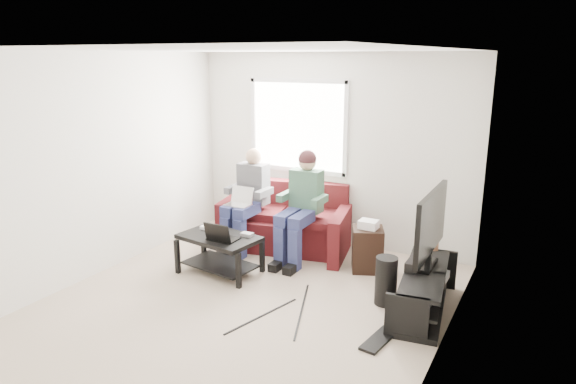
{
  "coord_description": "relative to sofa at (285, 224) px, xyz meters",
  "views": [
    {
      "loc": [
        2.75,
        -4.1,
        2.55
      ],
      "look_at": [
        0.22,
        0.6,
        1.13
      ],
      "focal_mm": 32.0,
      "sensor_mm": 36.0,
      "label": 1
    }
  ],
  "objects": [
    {
      "name": "wall_front",
      "position": [
        0.45,
        -4.02,
        0.98
      ],
      "size": [
        4.5,
        0.0,
        4.5
      ],
      "primitive_type": "plane",
      "rotation": [
        -1.57,
        0.0,
        0.0
      ],
      "color": "silver",
      "rests_on": "floor"
    },
    {
      "name": "wall_right",
      "position": [
        2.45,
        -1.77,
        0.98
      ],
      "size": [
        0.0,
        4.5,
        4.5
      ],
      "primitive_type": "plane",
      "rotation": [
        1.57,
        0.0,
        -1.57
      ],
      "color": "silver",
      "rests_on": "floor"
    },
    {
      "name": "sofa",
      "position": [
        0.0,
        0.0,
        0.0
      ],
      "size": [
        2.0,
        1.16,
        0.86
      ],
      "color": "#4E1317",
      "rests_on": "floor"
    },
    {
      "name": "console_black",
      "position": [
        2.15,
        -1.03,
        -0.05
      ],
      "size": [
        0.38,
        0.3,
        0.07
      ],
      "primitive_type": "cube",
      "color": "black",
      "rests_on": "tv_stand"
    },
    {
      "name": "end_table",
      "position": [
        1.28,
        -0.26,
        -0.03
      ],
      "size": [
        0.36,
        0.36,
        0.64
      ],
      "color": "black",
      "rests_on": "floor"
    },
    {
      "name": "window",
      "position": [
        -0.05,
        0.46,
        1.28
      ],
      "size": [
        1.48,
        0.04,
        1.28
      ],
      "color": "white",
      "rests_on": "wall_back"
    },
    {
      "name": "subwoofer",
      "position": [
        1.76,
        -1.01,
        -0.06
      ],
      "size": [
        0.23,
        0.23,
        0.52
      ],
      "primitive_type": "cylinder",
      "color": "black",
      "rests_on": "floor"
    },
    {
      "name": "keyboard_floor",
      "position": [
        1.94,
        -1.76,
        -0.3
      ],
      "size": [
        0.24,
        0.51,
        0.03
      ],
      "primitive_type": "cube",
      "rotation": [
        0.0,
        0.0,
        -0.15
      ],
      "color": "black",
      "rests_on": "floor"
    },
    {
      "name": "wall_left",
      "position": [
        -1.55,
        -1.77,
        0.98
      ],
      "size": [
        0.0,
        4.5,
        4.5
      ],
      "primitive_type": "plane",
      "rotation": [
        1.57,
        0.0,
        1.57
      ],
      "color": "silver",
      "rests_on": "floor"
    },
    {
      "name": "soundbar",
      "position": [
        2.03,
        -0.88,
        0.18
      ],
      "size": [
        0.12,
        0.5,
        0.1
      ],
      "primitive_type": "cube",
      "color": "black",
      "rests_on": "tv_stand"
    },
    {
      "name": "controller_a",
      "position": [
        -0.54,
        -1.05,
        0.17
      ],
      "size": [
        0.15,
        0.1,
        0.04
      ],
      "primitive_type": "cube",
      "rotation": [
        0.0,
        0.0,
        -0.09
      ],
      "color": "silver",
      "rests_on": "coffee_table"
    },
    {
      "name": "tv_stand",
      "position": [
        2.15,
        -0.98,
        -0.12
      ],
      "size": [
        0.58,
        1.39,
        0.44
      ],
      "color": "black",
      "rests_on": "floor"
    },
    {
      "name": "controller_b",
      "position": [
        -0.36,
        -0.99,
        0.17
      ],
      "size": [
        0.15,
        0.1,
        0.04
      ],
      "primitive_type": "cube",
      "rotation": [
        0.0,
        0.0,
        -0.1
      ],
      "color": "black",
      "rests_on": "coffee_table"
    },
    {
      "name": "controller_c",
      "position": [
        0.04,
        -1.02,
        0.17
      ],
      "size": [
        0.14,
        0.09,
        0.04
      ],
      "primitive_type": "cube",
      "rotation": [
        0.0,
        0.0,
        -0.0
      ],
      "color": "gray",
      "rests_on": "coffee_table"
    },
    {
      "name": "floor",
      "position": [
        0.45,
        -1.77,
        -0.32
      ],
      "size": [
        4.5,
        4.5,
        0.0
      ],
      "primitive_type": "plane",
      "color": "tan",
      "rests_on": "ground"
    },
    {
      "name": "laptop_silver",
      "position": [
        -0.4,
        -0.53,
        0.41
      ],
      "size": [
        0.35,
        0.27,
        0.24
      ],
      "primitive_type": null,
      "rotation": [
        0.0,
        0.0,
        0.16
      ],
      "color": "silver",
      "rests_on": "person_left"
    },
    {
      "name": "ceiling",
      "position": [
        0.45,
        -1.77,
        2.28
      ],
      "size": [
        4.5,
        4.5,
        0.0
      ],
      "primitive_type": "plane",
      "rotation": [
        3.14,
        0.0,
        0.0
      ],
      "color": "white",
      "rests_on": "wall_back"
    },
    {
      "name": "laptop_black",
      "position": [
        -0.14,
        -1.25,
        0.27
      ],
      "size": [
        0.34,
        0.24,
        0.24
      ],
      "primitive_type": null,
      "rotation": [
        0.0,
        0.0,
        -0.0
      ],
      "color": "black",
      "rests_on": "coffee_table"
    },
    {
      "name": "drink_cup",
      "position": [
        2.1,
        -0.35,
        0.19
      ],
      "size": [
        0.08,
        0.08,
        0.12
      ],
      "primitive_type": "cylinder",
      "color": "#A56947",
      "rests_on": "tv_stand"
    },
    {
      "name": "coffee_table",
      "position": [
        -0.26,
        -1.17,
        0.03
      ],
      "size": [
        1.01,
        0.7,
        0.47
      ],
      "color": "black",
      "rests_on": "floor"
    },
    {
      "name": "person_right",
      "position": [
        0.4,
        -0.3,
        0.49
      ],
      "size": [
        0.4,
        0.71,
        1.4
      ],
      "color": "navy",
      "rests_on": "sofa"
    },
    {
      "name": "console_white",
      "position": [
        2.15,
        -1.38,
        -0.05
      ],
      "size": [
        0.3,
        0.22,
        0.06
      ],
      "primitive_type": "cube",
      "color": "silver",
      "rests_on": "tv_stand"
    },
    {
      "name": "console_grey",
      "position": [
        2.15,
        -0.68,
        -0.04
      ],
      "size": [
        0.34,
        0.26,
        0.08
      ],
      "primitive_type": "cube",
      "color": "gray",
      "rests_on": "tv_stand"
    },
    {
      "name": "tv",
      "position": [
        2.15,
        -0.88,
        0.59
      ],
      "size": [
        0.12,
        1.1,
        0.81
      ],
      "color": "black",
      "rests_on": "tv_stand"
    },
    {
      "name": "person_left",
      "position": [
        -0.4,
        -0.32,
        0.43
      ],
      "size": [
        0.4,
        0.7,
        1.35
      ],
      "color": "navy",
      "rests_on": "sofa"
    },
    {
      "name": "wall_back",
      "position": [
        0.45,
        0.48,
        0.98
      ],
      "size": [
        4.5,
        0.0,
        4.5
      ],
      "primitive_type": "plane",
      "rotation": [
        1.57,
        0.0,
        0.0
      ],
      "color": "silver",
      "rests_on": "floor"
    }
  ]
}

